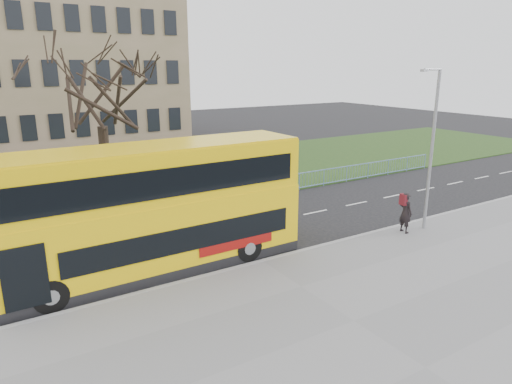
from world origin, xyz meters
The scene contains 10 objects.
ground centered at (0.00, 0.00, 0.00)m, with size 120.00×120.00×0.00m, color black.
pavement centered at (0.00, -6.75, 0.06)m, with size 80.00×10.50×0.12m, color slate.
kerb centered at (0.00, -1.55, 0.07)m, with size 80.00×0.20×0.14m, color gray.
grass_verge centered at (0.00, 14.30, 0.04)m, with size 80.00×15.40×0.08m, color #1F3D16.
guard_railing centered at (0.00, 6.60, 0.55)m, with size 40.00×0.12×1.10m, color #769CD1, non-canonical shape.
bare_tree centered at (-3.00, 10.00, 5.23)m, with size 7.21×7.21×10.29m, color black, non-canonical shape.
civic_building centered at (-5.00, 35.00, 7.00)m, with size 30.00×15.00×14.00m, color #796B4D.
yellow_bus centered at (-3.64, 0.14, 2.56)m, with size 11.41×2.87×4.77m.
pedestrian centered at (7.38, -2.30, 1.07)m, with size 0.69×0.46×1.90m, color black.
street_lamp centered at (8.51, -2.45, 4.17)m, with size 1.56×0.39×7.38m.
Camera 1 is at (-9.02, -15.63, 7.60)m, focal length 32.00 mm.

